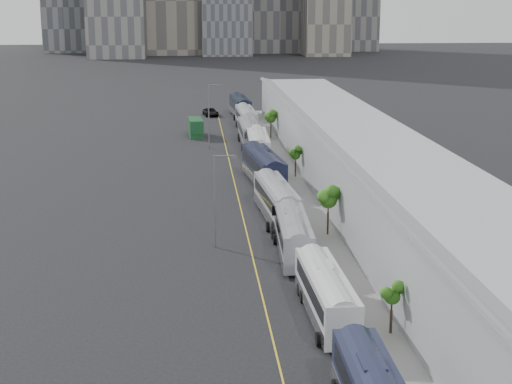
{
  "coord_description": "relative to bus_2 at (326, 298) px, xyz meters",
  "views": [
    {
      "loc": [
        -6.38,
        -14.87,
        21.17
      ],
      "look_at": [
        -0.3,
        59.71,
        3.0
      ],
      "focal_mm": 55.0,
      "sensor_mm": 36.0,
      "label": 1
    }
  ],
  "objects": [
    {
      "name": "bus_8",
      "position": [
        0.18,
        81.72,
        0.16
      ],
      "size": [
        3.01,
        13.38,
        3.89
      ],
      "rotation": [
        0.0,
        0.0,
        0.02
      ],
      "color": "#AAAEB4",
      "rests_on": "ground"
    },
    {
      "name": "bus_2",
      "position": [
        0.0,
        0.0,
        0.0
      ],
      "size": [
        2.7,
        12.05,
        3.51
      ],
      "rotation": [
        0.0,
        0.0,
        0.02
      ],
      "color": "silver",
      "rests_on": "ground"
    },
    {
      "name": "bus_6",
      "position": [
        0.03,
        55.92,
        0.16
      ],
      "size": [
        3.17,
        13.41,
        3.89
      ],
      "rotation": [
        0.0,
        0.0,
        -0.04
      ],
      "color": "white",
      "rests_on": "ground"
    },
    {
      "name": "bus_7",
      "position": [
        -0.36,
        67.56,
        0.11
      ],
      "size": [
        2.88,
        12.89,
        3.77
      ],
      "rotation": [
        0.0,
        0.0,
        -0.0
      ],
      "color": "gray",
      "rests_on": "ground"
    },
    {
      "name": "street_lamp_near",
      "position": [
        -6.88,
        16.81,
        3.36
      ],
      "size": [
        2.04,
        0.22,
        8.32
      ],
      "color": "#59595E",
      "rests_on": "ground"
    },
    {
      "name": "tree_1",
      "position": [
        3.79,
        -2.99,
        1.25
      ],
      "size": [
        1.09,
        1.09,
        3.37
      ],
      "color": "black",
      "rests_on": "ground"
    },
    {
      "name": "tree_4",
      "position": [
        3.53,
        73.11,
        2.01
      ],
      "size": [
        1.6,
        1.6,
        4.34
      ],
      "color": "black",
      "rests_on": "ground"
    },
    {
      "name": "bus_9",
      "position": [
        0.18,
        98.01,
        0.18
      ],
      "size": [
        3.52,
        13.58,
        3.93
      ],
      "rotation": [
        0.0,
        0.0,
        0.06
      ],
      "color": "black",
      "rests_on": "ground"
    },
    {
      "name": "bus_5",
      "position": [
        -0.56,
        40.94,
        0.25
      ],
      "size": [
        4.23,
        14.19,
        4.08
      ],
      "rotation": [
        0.0,
        0.0,
        0.1
      ],
      "color": "black",
      "rests_on": "ground"
    },
    {
      "name": "sidewalk",
      "position": [
        6.53,
        20.17,
        -1.42
      ],
      "size": [
        10.0,
        170.0,
        0.12
      ],
      "primitive_type": "cube",
      "color": "gray",
      "rests_on": "ground"
    },
    {
      "name": "tree_3",
      "position": [
        3.73,
        44.5,
        1.45
      ],
      "size": [
        1.2,
        1.2,
        3.61
      ],
      "color": "black",
      "rests_on": "ground"
    },
    {
      "name": "shipping_container",
      "position": [
        -8.38,
        76.16,
        -0.05
      ],
      "size": [
        2.52,
        6.3,
        2.86
      ],
      "primitive_type": "cube",
      "rotation": [
        0.0,
        0.0,
        0.07
      ],
      "color": "#123B1C",
      "rests_on": "ground"
    },
    {
      "name": "bus_3",
      "position": [
        -0.47,
        14.07,
        0.05
      ],
      "size": [
        3.04,
        12.48,
        3.62
      ],
      "rotation": [
        0.0,
        0.0,
        -0.04
      ],
      "color": "gray",
      "rests_on": "ground"
    },
    {
      "name": "tree_2",
      "position": [
        3.49,
        19.52,
        2.21
      ],
      "size": [
        1.68,
        1.68,
        4.58
      ],
      "color": "black",
      "rests_on": "ground"
    },
    {
      "name": "depot",
      "position": [
        10.52,
        20.17,
        2.03
      ],
      "size": [
        12.45,
        160.4,
        7.2
      ],
      "color": "gray",
      "rests_on": "ground"
    },
    {
      "name": "lane_line",
      "position": [
        -3.97,
        20.17,
        -1.47
      ],
      "size": [
        0.12,
        160.0,
        0.02
      ],
      "primitive_type": "cube",
      "color": "gold",
      "rests_on": "ground"
    },
    {
      "name": "street_lamp_far",
      "position": [
        -6.29,
        64.93,
        3.97
      ],
      "size": [
        2.04,
        0.22,
        9.51
      ],
      "color": "#59595E",
      "rests_on": "ground"
    },
    {
      "name": "bus_4",
      "position": [
        -0.65,
        25.85,
        0.12
      ],
      "size": [
        3.5,
        13.09,
        3.78
      ],
      "rotation": [
        0.0,
        0.0,
        0.07
      ],
      "color": "#94979D",
      "rests_on": "ground"
    },
    {
      "name": "suv",
      "position": [
        -5.4,
        99.4,
        -0.74
      ],
      "size": [
        3.2,
        5.59,
        1.47
      ],
      "primitive_type": "imported",
      "rotation": [
        0.0,
        0.0,
        0.15
      ],
      "color": "black",
      "rests_on": "ground"
    }
  ]
}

